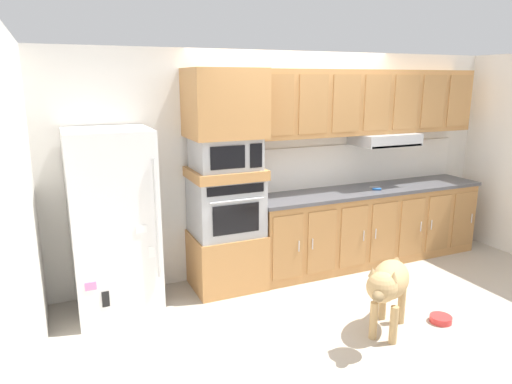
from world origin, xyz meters
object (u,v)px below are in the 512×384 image
Objects in this scene: screwdriver at (377,189)px; dog at (388,284)px; refrigerator at (113,223)px; microwave at (225,153)px; built_in_oven at (226,206)px; dog_food_bowl at (441,319)px.

screwdriver is 1.73m from dog.
microwave is (1.15, 0.07, 0.58)m from refrigerator.
refrigerator is at bearing -176.63° from built_in_oven.
refrigerator is 2.55m from dog.
refrigerator reaches higher than dog.
dog_food_bowl is (2.69, -1.47, -0.85)m from refrigerator.
refrigerator is 1.29m from microwave.
dog_food_bowl is at bearing -45.04° from microwave.
microwave is 1.93m from screwdriver.
microwave is 3.96× the size of screwdriver.
screwdriver is at bearing -163.42° from dog.
microwave is at bearing 176.44° from screwdriver.
microwave is 2.02m from dog.
dog_food_bowl is at bearing -28.72° from refrigerator.
refrigerator reaches higher than built_in_oven.
built_in_oven reaches higher than screwdriver.
screwdriver is at bearing -3.56° from microwave.
screwdriver is (1.85, -0.12, 0.03)m from built_in_oven.
built_in_oven is 2.34m from dog_food_bowl.
screwdriver is at bearing -3.56° from built_in_oven.
dog is at bearing -58.54° from microwave.
dog is at bearing -34.79° from refrigerator.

